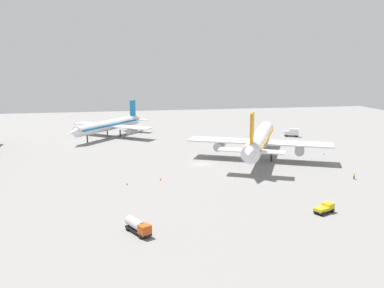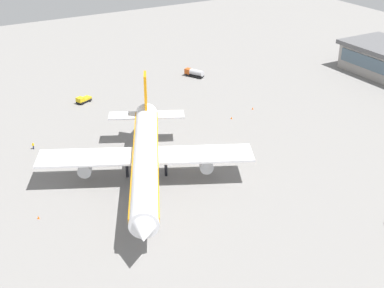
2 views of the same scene
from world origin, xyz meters
TOP-DOWN VIEW (x-y plane):
  - ground at (0.00, 0.00)m, footprint 288.00×288.00m
  - airplane_at_gate at (-52.45, -26.68)m, footprint 37.50×32.29m
  - airplane_taxiing at (-4.11, 19.50)m, footprint 51.76×43.04m
  - catering_truck at (-39.22, 46.47)m, footprint 4.30×5.84m
  - fuel_truck at (48.08, -22.13)m, footprint 6.48×4.54m
  - pushback_tractor at (44.85, 15.79)m, footprint 3.64×4.79m
  - ground_crew_worker at (23.37, 35.63)m, footprint 0.53×0.53m
  - safety_cone_near_gate at (14.74, -14.13)m, footprint 0.44×0.44m
  - safety_cone_mid_apron at (-5.56, 42.54)m, footprint 0.44×0.44m
  - safety_cone_far_side at (17.28, -22.78)m, footprint 0.44×0.44m

SIDE VIEW (x-z plane):
  - ground at x=0.00m, z-range 0.00..0.00m
  - safety_cone_near_gate at x=14.74m, z-range 0.00..0.60m
  - safety_cone_mid_apron at x=-5.56m, z-range 0.00..0.60m
  - safety_cone_far_side at x=17.28m, z-range 0.00..0.60m
  - ground_crew_worker at x=23.37m, z-range 0.01..1.68m
  - pushback_tractor at x=44.85m, z-range 0.02..1.92m
  - fuel_truck at x=48.08m, z-range 0.14..2.64m
  - catering_truck at x=-39.22m, z-range 0.05..3.35m
  - airplane_at_gate at x=-52.45m, z-range -1.86..11.76m
  - airplane_taxiing at x=-4.11m, z-range -2.31..14.61m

